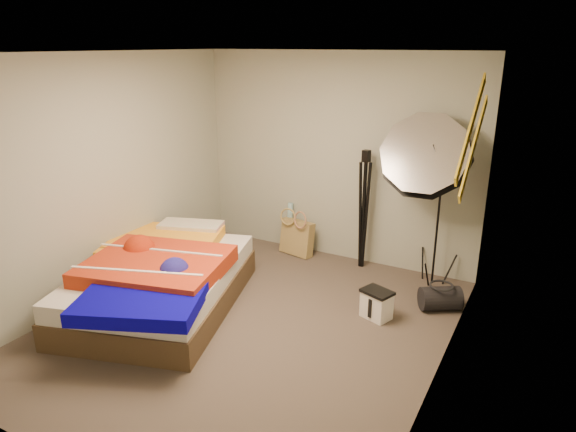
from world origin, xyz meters
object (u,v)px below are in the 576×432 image
Objects in this scene: duffel_bag at (440,298)px; camera_tripod at (364,202)px; bed at (160,279)px; tote_bag at (297,238)px; wrapping_roll at (289,227)px; camera_case at (376,305)px; photo_umbrella at (426,158)px.

duffel_bag is 0.28× the size of camera_tripod.
duffel_bag is 0.16× the size of bed.
duffel_bag is at bearing -5.70° from tote_bag.
wrapping_roll is 0.25× the size of bed.
camera_tripod reaches higher than wrapping_roll.
duffel_bag is (0.51, 0.47, -0.01)m from camera_case.
wrapping_roll is at bearing 78.31° from bed.
wrapping_roll is 1.55× the size of duffel_bag.
wrapping_roll is at bearing 164.02° from camera_case.
duffel_bag is at bearing -18.28° from wrapping_roll.
camera_tripod is (-0.71, 0.16, -0.62)m from photo_umbrella.
photo_umbrella is at bearing -7.55° from wrapping_roll.
camera_tripod is (1.03, -0.07, 0.51)m from wrapping_roll.
photo_umbrella is (2.15, 1.76, 1.14)m from bed.
tote_bag is 0.72× the size of wrapping_roll.
bed is at bearing -95.78° from tote_bag.
camera_case is at bearing -36.06° from wrapping_roll.
photo_umbrella is 0.96m from camera_tripod.
duffel_bag is 0.20× the size of photo_umbrella.
camera_tripod is at bearing 137.74° from camera_case.
duffel_bag is 2.84m from bed.
tote_bag is 1.11× the size of duffel_bag.
camera_case is 2.18m from bed.
bed is (-2.01, -0.82, 0.17)m from camera_case.
camera_tripod is at bearing 117.31° from duffel_bag.
photo_umbrella is (-0.38, 0.47, 1.32)m from duffel_bag.
camera_tripod is at bearing 53.06° from bed.
duffel_bag is 1.45m from photo_umbrella.
duffel_bag is 1.43m from camera_tripod.
camera_tripod reaches higher than duffel_bag.
camera_case is (1.60, -1.17, -0.17)m from wrapping_roll.
bed is at bearing -101.69° from wrapping_roll.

